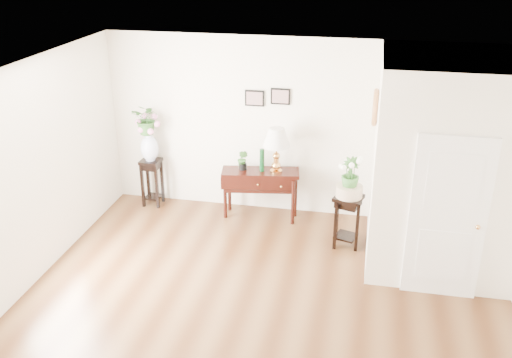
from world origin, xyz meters
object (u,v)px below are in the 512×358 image
(console_table, at_px, (260,194))
(table_lamp, at_px, (276,151))
(plant_stand_b, at_px, (347,221))
(plant_stand_a, at_px, (152,182))

(console_table, relative_size, table_lamp, 1.66)
(console_table, distance_m, plant_stand_b, 1.52)
(plant_stand_a, bearing_deg, console_table, -3.06)
(plant_stand_a, bearing_deg, plant_stand_b, -12.46)
(table_lamp, height_order, plant_stand_b, table_lamp)
(console_table, distance_m, plant_stand_a, 1.84)
(table_lamp, bearing_deg, console_table, 180.00)
(table_lamp, xyz_separation_m, plant_stand_b, (1.14, -0.61, -0.76))
(plant_stand_a, relative_size, plant_stand_b, 1.02)
(plant_stand_a, xyz_separation_m, plant_stand_b, (3.23, -0.71, -0.01))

